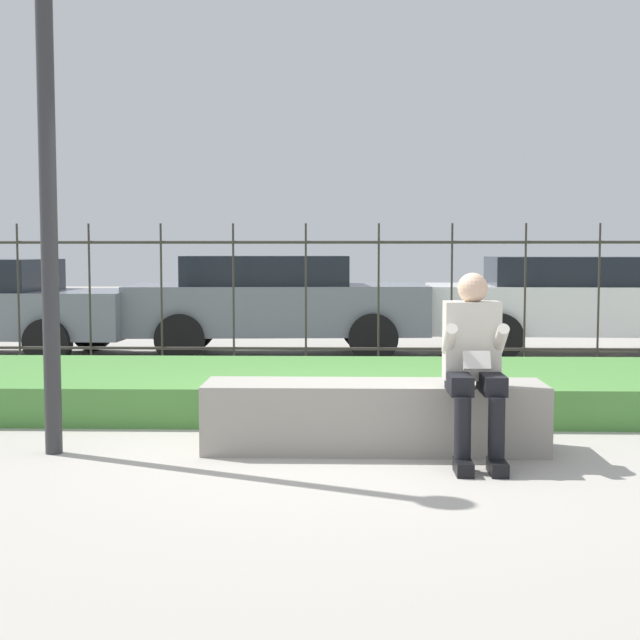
% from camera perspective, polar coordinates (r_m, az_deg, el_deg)
% --- Properties ---
extents(ground_plane, '(60.00, 60.00, 0.00)m').
position_cam_1_polar(ground_plane, '(6.55, 1.29, -8.29)').
color(ground_plane, '#A8A399').
extents(stone_bench, '(2.46, 0.58, 0.49)m').
position_cam_1_polar(stone_bench, '(6.51, 3.47, -6.39)').
color(stone_bench, gray).
rests_on(stone_bench, ground_plane).
extents(person_seated_reader, '(0.42, 0.73, 1.29)m').
position_cam_1_polar(person_seated_reader, '(6.17, 9.81, -2.40)').
color(person_seated_reader, black).
rests_on(person_seated_reader, ground_plane).
extents(grass_berm, '(10.13, 2.33, 0.33)m').
position_cam_1_polar(grass_berm, '(8.35, 1.37, -4.38)').
color(grass_berm, '#4C893D').
rests_on(grass_berm, ground_plane).
extents(iron_fence, '(8.13, 0.03, 1.75)m').
position_cam_1_polar(iron_fence, '(9.95, 1.43, 1.42)').
color(iron_fence, '#332D28').
rests_on(iron_fence, ground_plane).
extents(car_parked_right, '(4.69, 2.05, 1.37)m').
position_cam_1_polar(car_parked_right, '(12.99, 17.01, 1.14)').
color(car_parked_right, silver).
rests_on(car_parked_right, ground_plane).
extents(car_parked_center, '(4.12, 2.02, 1.38)m').
position_cam_1_polar(car_parked_center, '(12.27, -2.90, 1.17)').
color(car_parked_center, slate).
rests_on(car_parked_center, ground_plane).
extents(street_lamp, '(0.28, 0.28, 3.72)m').
position_cam_1_polar(street_lamp, '(6.61, -17.10, 11.75)').
color(street_lamp, '#2D2D30').
rests_on(street_lamp, ground_plane).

